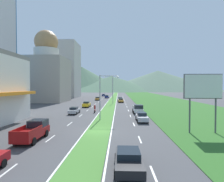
{
  "coord_description": "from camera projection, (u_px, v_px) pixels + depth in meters",
  "views": [
    {
      "loc": [
        2.73,
        -24.03,
        5.96
      ],
      "look_at": [
        0.73,
        29.47,
        4.67
      ],
      "focal_mm": 29.4,
      "sensor_mm": 36.0,
      "label": 1
    }
  ],
  "objects": [
    {
      "name": "hill_far_right",
      "position": [
        158.0,
        81.0,
        275.97
      ],
      "size": [
        176.45,
        176.45,
        30.04
      ],
      "primitive_type": "cone",
      "color": "#516B56",
      "rests_on": "ground_plane"
    },
    {
      "name": "lane_dash_left_3",
      "position": [
        70.0,
        124.0,
        29.25
      ],
      "size": [
        0.16,
        2.8,
        0.01
      ],
      "primitive_type": "cube",
      "color": "silver",
      "rests_on": "ground_plane"
    },
    {
      "name": "lane_dash_right_12",
      "position": [
        123.0,
        97.0,
        103.23
      ],
      "size": [
        0.16,
        2.8,
        0.01
      ],
      "primitive_type": "cube",
      "color": "silver",
      "rests_on": "ground_plane"
    },
    {
      "name": "street_lamp_near",
      "position": [
        103.0,
        93.0,
        32.55
      ],
      "size": [
        3.52,
        0.32,
        8.02
      ],
      "color": "#99999E",
      "rests_on": "ground_plane"
    },
    {
      "name": "car_1",
      "position": [
        87.0,
        104.0,
        53.33
      ],
      "size": [
        1.95,
        4.36,
        1.6
      ],
      "rotation": [
        0.0,
        0.0,
        1.57
      ],
      "color": "yellow",
      "rests_on": "ground_plane"
    },
    {
      "name": "car_5",
      "position": [
        129.0,
        159.0,
        13.18
      ],
      "size": [
        2.03,
        4.51,
        1.35
      ],
      "rotation": [
        0.0,
        0.0,
        -1.57
      ],
      "color": "black",
      "rests_on": "ground_plane"
    },
    {
      "name": "lane_dash_left_13",
      "position": [
        106.0,
        96.0,
        111.87
      ],
      "size": [
        0.16,
        2.8,
        0.01
      ],
      "primitive_type": "cube",
      "color": "silver",
      "rests_on": "ground_plane"
    },
    {
      "name": "street_lamp_mid",
      "position": [
        112.0,
        88.0,
        64.19
      ],
      "size": [
        3.16,
        0.46,
        9.78
      ],
      "color": "#99999E",
      "rests_on": "ground_plane"
    },
    {
      "name": "lane_dash_left_7",
      "position": [
        96.0,
        104.0,
        62.3
      ],
      "size": [
        0.16,
        2.8,
        0.01
      ],
      "primitive_type": "cube",
      "color": "silver",
      "rests_on": "ground_plane"
    },
    {
      "name": "lane_dash_left_1",
      "position": [
        6.0,
        172.0,
        12.72
      ],
      "size": [
        0.16,
        2.8,
        0.01
      ],
      "primitive_type": "cube",
      "color": "silver",
      "rests_on": "ground_plane"
    },
    {
      "name": "hill_far_center",
      "position": [
        111.0,
        84.0,
        250.03
      ],
      "size": [
        138.0,
        138.0,
        20.18
      ],
      "primitive_type": "cone",
      "color": "#47664C",
      "rests_on": "ground_plane"
    },
    {
      "name": "edge_line_median_left",
      "position": [
        109.0,
        100.0,
        84.25
      ],
      "size": [
        0.16,
        240.0,
        0.01
      ],
      "primitive_type": "cube",
      "color": "silver",
      "rests_on": "ground_plane"
    },
    {
      "name": "lane_dash_right_6",
      "position": [
        127.0,
        107.0,
        53.65
      ],
      "size": [
        0.16,
        2.8,
        0.01
      ],
      "primitive_type": "cube",
      "color": "silver",
      "rests_on": "ground_plane"
    },
    {
      "name": "lane_dash_left_11",
      "position": [
        104.0,
        98.0,
        95.35
      ],
      "size": [
        0.16,
        2.8,
        0.01
      ],
      "primitive_type": "cube",
      "color": "silver",
      "rests_on": "ground_plane"
    },
    {
      "name": "lane_dash_left_14",
      "position": [
        107.0,
        96.0,
        120.14
      ],
      "size": [
        0.16,
        2.8,
        0.01
      ],
      "primitive_type": "cube",
      "color": "silver",
      "rests_on": "ground_plane"
    },
    {
      "name": "car_6",
      "position": [
        142.0,
        117.0,
        31.31
      ],
      "size": [
        1.85,
        4.7,
        1.54
      ],
      "rotation": [
        0.0,
        0.0,
        -1.57
      ],
      "color": "#B2B2B7",
      "rests_on": "ground_plane"
    },
    {
      "name": "lane_dash_right_8",
      "position": [
        125.0,
        102.0,
        70.18
      ],
      "size": [
        0.16,
        2.8,
        0.01
      ],
      "primitive_type": "cube",
      "color": "silver",
      "rests_on": "ground_plane"
    },
    {
      "name": "billboard_roadside",
      "position": [
        203.0,
        89.0,
        23.14
      ],
      "size": [
        4.83,
        0.28,
        7.57
      ],
      "color": "#4C4C51",
      "rests_on": "ground_plane"
    },
    {
      "name": "grass_median",
      "position": [
        113.0,
        99.0,
        84.19
      ],
      "size": [
        3.2,
        240.0,
        0.06
      ],
      "primitive_type": "cube",
      "color": "#477F33",
      "rests_on": "ground_plane"
    },
    {
      "name": "grass_verge_right",
      "position": [
        158.0,
        100.0,
        83.42
      ],
      "size": [
        24.0,
        240.0,
        0.06
      ],
      "primitive_type": "cube",
      "color": "#2D6023",
      "rests_on": "ground_plane"
    },
    {
      "name": "lane_dash_right_13",
      "position": [
        123.0,
        96.0,
        111.49
      ],
      "size": [
        0.16,
        2.8,
        0.01
      ],
      "primitive_type": "cube",
      "color": "silver",
      "rests_on": "ground_plane"
    },
    {
      "name": "lane_dash_right_7",
      "position": [
        126.0,
        104.0,
        61.92
      ],
      "size": [
        0.16,
        2.8,
        0.01
      ],
      "primitive_type": "cube",
      "color": "silver",
      "rests_on": "ground_plane"
    },
    {
      "name": "lane_dash_left_5",
      "position": [
        87.0,
        110.0,
        45.77
      ],
      "size": [
        0.16,
        2.8,
        0.01
      ],
      "primitive_type": "cube",
      "color": "silver",
      "rests_on": "ground_plane"
    },
    {
      "name": "lane_dash_right_2",
      "position": [
        140.0,
        139.0,
        20.6
      ],
      "size": [
        0.16,
        2.8,
        0.01
      ],
      "primitive_type": "cube",
      "color": "silver",
      "rests_on": "ground_plane"
    },
    {
      "name": "hill_far_left",
      "position": [
        82.0,
        79.0,
        260.73
      ],
      "size": [
        123.58,
        123.58,
        34.3
      ],
      "primitive_type": "cone",
      "color": "#47664C",
      "rests_on": "ground_plane"
    },
    {
      "name": "midrise_colored",
      "position": [
        63.0,
        70.0,
        101.47
      ],
      "size": [
        16.89,
        16.89,
        29.99
      ],
      "primitive_type": "cube",
      "color": "#B7B2A8",
      "rests_on": "ground_plane"
    },
    {
      "name": "lane_dash_right_9",
      "position": [
        124.0,
        100.0,
        78.44
      ],
      "size": [
        0.16,
        2.8,
        0.01
      ],
      "primitive_type": "cube",
      "color": "silver",
      "rests_on": "ground_plane"
    },
    {
      "name": "car_4",
      "position": [
        120.0,
        99.0,
        75.06
      ],
      "size": [
        1.91,
        4.76,
        1.59
      ],
      "rotation": [
        0.0,
        0.0,
        -1.57
      ],
      "color": "#B2B2B7",
      "rests_on": "ground_plane"
    },
    {
      "name": "pickup_truck_0",
      "position": [
        33.0,
        131.0,
        20.55
      ],
      "size": [
        2.18,
        5.4,
        2.0
      ],
      "rotation": [
        0.0,
        0.0,
        1.57
      ],
      "color": "maroon",
      "rests_on": "ground_plane"
    },
    {
      "name": "pickup_truck_1",
      "position": [
        138.0,
        109.0,
        40.94
      ],
      "size": [
        2.18,
        5.4,
        2.0
      ],
      "rotation": [
        0.0,
        0.0,
        -1.57
      ],
      "color": "silver",
      "rests_on": "ground_plane"
    },
    {
      "name": "car_9",
      "position": [
        121.0,
        100.0,
        68.9
      ],
      "size": [
        2.03,
        4.52,
        1.5
      ],
      "rotation": [
        0.0,
        0.0,
        -1.57
      ],
      "color": "#C6842D",
      "rests_on": "ground_plane"
    },
    {
      "name": "lane_dash_left_12",
      "position": [
        105.0,
        97.0,
        103.61
      ],
      "size": [
        0.16,
        2.8,
        0.01
      ],
      "primitive_type": "cube",
      "color": "silver",
      "rests_on": "ground_plane"
    },
    {
      "name": "lane_dash_left_2",
      "position": [
        50.0,
        138.0,
        20.98
      ],
      "size": [
        0.16,
        2.8,
        0.01
      ],
      "primitive_type": "cube",
      "color": "silver",
      "rests_on": "ground_plane"
    },
    {
      "name": "ground_plane",
      "position": [
        98.0,
        132.0,
        24.25
      ],
      "size": [
        600.0,
        600.0,
        0.0
      ],
      "primitive_type": "plane",
      "color": "#424244"
    },
    {
      "name": "lane_dash_left_8",
      "position": [
        99.0,
        102.0,
        70.56
      ],
      "size": [
        0.16,
        2.8,
        0.01
      ],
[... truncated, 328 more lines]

